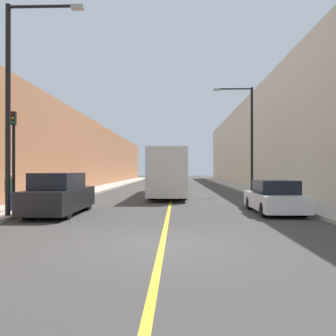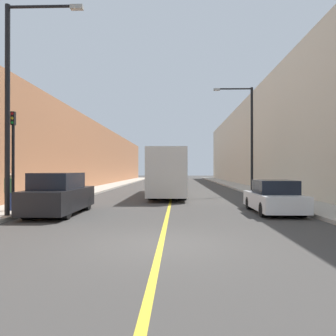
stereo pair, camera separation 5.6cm
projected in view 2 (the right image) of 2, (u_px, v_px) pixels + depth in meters
name	position (u px, v px, depth m)	size (l,w,h in m)	color
ground_plane	(161.00, 245.00, 8.61)	(200.00, 200.00, 0.00)	#3F3D3A
sidewalk_left	(112.00, 186.00, 38.82)	(2.53, 72.00, 0.16)	#B2AA9E
sidewalk_right	(236.00, 186.00, 38.38)	(2.53, 72.00, 0.16)	#B2AA9E
building_row_left	(85.00, 156.00, 38.93)	(4.00, 72.00, 7.28)	#B2724C
building_row_right	(264.00, 142.00, 38.31)	(4.00, 72.00, 10.52)	beige
road_center_line	(174.00, 186.00, 38.60)	(0.16, 72.00, 0.01)	gold
bus	(169.00, 172.00, 25.12)	(2.49, 12.35, 3.34)	silver
parked_suv_left	(59.00, 195.00, 14.40)	(1.86, 4.80, 1.84)	black
car_right_near	(274.00, 198.00, 14.87)	(1.87, 4.32, 1.50)	silver
street_lamp_left	(14.00, 94.00, 13.03)	(3.14, 0.24, 8.41)	black
street_lamp_right	(248.00, 132.00, 26.01)	(3.14, 0.24, 8.37)	black
traffic_light	(13.00, 158.00, 13.29)	(0.16, 0.18, 4.18)	black
pedestrian	(9.00, 191.00, 14.56)	(0.37, 0.23, 1.66)	navy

